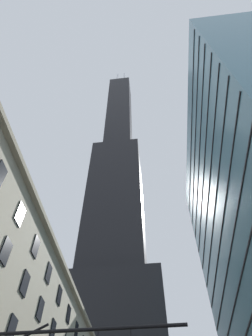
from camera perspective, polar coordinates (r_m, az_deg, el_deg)
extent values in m
cube|color=#9E937A|center=(42.36, -11.96, -18.19)|extent=(0.70, 66.17, 0.60)
cube|color=black|center=(29.51, -21.34, -27.19)|extent=(0.14, 1.40, 2.20)
cube|color=black|center=(27.58, -22.28, -14.67)|extent=(0.14, 1.40, 2.20)
cube|color=black|center=(31.31, -19.00, -20.36)|extent=(0.14, 1.40, 2.20)
cube|color=black|center=(35.35, -16.27, -24.75)|extent=(0.14, 1.40, 2.20)
cube|color=black|center=(39.62, -13.98, -28.19)|extent=(0.14, 1.40, 2.20)
cube|color=black|center=(27.12, -23.18, -1.02)|extent=(0.14, 1.40, 2.20)
cube|color=black|center=(30.09, -19.86, -8.39)|extent=(0.14, 1.40, 2.20)
cube|color=black|center=(33.54, -17.10, -14.33)|extent=(0.14, 1.40, 2.20)
cube|color=black|center=(37.34, -14.77, -19.09)|extent=(0.14, 1.40, 2.20)
cube|color=black|center=(41.40, -12.78, -22.92)|extent=(0.14, 1.40, 2.20)
cube|color=black|center=(45.65, -11.07, -26.03)|extent=(0.14, 1.40, 2.20)
cube|color=black|center=(50.03, -9.58, -28.59)|extent=(0.14, 1.40, 2.20)
cube|color=black|center=(115.19, -1.93, -8.29)|extent=(20.62, 20.62, 68.11)
cube|color=black|center=(176.93, -1.26, 9.98)|extent=(13.26, 13.26, 85.14)
cylinder|color=silver|center=(227.61, -1.70, 16.52)|extent=(1.20, 1.20, 25.99)
cylinder|color=silver|center=(227.31, -0.32, 16.67)|extent=(1.20, 1.20, 25.99)
cube|color=black|center=(37.81, 22.89, -25.81)|extent=(0.12, 41.81, 0.24)
cube|color=black|center=(39.52, 20.99, -20.74)|extent=(0.12, 41.81, 0.24)
cube|color=black|center=(41.54, 19.37, -16.11)|extent=(0.12, 41.81, 0.24)
cube|color=black|center=(43.84, 17.98, -11.92)|extent=(0.12, 41.81, 0.24)
cube|color=black|center=(46.37, 16.76, -8.17)|extent=(0.12, 41.81, 0.24)
cube|color=black|center=(49.09, 15.70, -4.81)|extent=(0.12, 41.81, 0.24)
cube|color=black|center=(51.98, 14.76, -1.82)|extent=(0.12, 41.81, 0.24)
cube|color=black|center=(55.01, 13.93, 0.85)|extent=(0.12, 41.81, 0.24)
cube|color=black|center=(58.16, 13.18, 3.24)|extent=(0.12, 41.81, 0.24)
cube|color=black|center=(61.41, 12.51, 5.38)|extent=(0.12, 41.81, 0.24)
cylinder|color=black|center=(13.06, -10.92, -28.51)|extent=(8.99, 0.14, 0.14)
cylinder|color=black|center=(12.52, 0.91, -29.74)|extent=(0.04, 0.04, 0.60)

